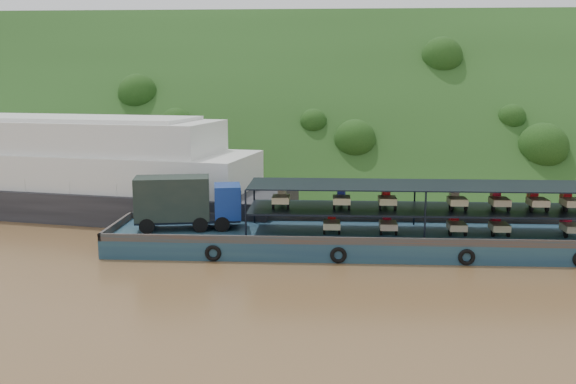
{
  "coord_description": "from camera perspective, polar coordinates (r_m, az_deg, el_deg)",
  "views": [
    {
      "loc": [
        0.74,
        -43.97,
        11.61
      ],
      "look_at": [
        -2.0,
        3.0,
        3.2
      ],
      "focal_mm": 40.0,
      "sensor_mm": 36.0,
      "label": 1
    }
  ],
  "objects": [
    {
      "name": "ground",
      "position": [
        45.49,
        2.3,
        -4.66
      ],
      "size": [
        160.0,
        160.0,
        0.0
      ],
      "primitive_type": "plane",
      "color": "brown",
      "rests_on": "ground"
    },
    {
      "name": "cargo_barge",
      "position": [
        44.12,
        5.3,
        -3.52
      ],
      "size": [
        35.0,
        7.18,
        4.89
      ],
      "color": "#142B47",
      "rests_on": "ground"
    },
    {
      "name": "hillside",
      "position": [
        80.82,
        2.78,
        1.86
      ],
      "size": [
        140.0,
        39.6,
        39.6
      ],
      "primitive_type": "cube",
      "rotation": [
        0.79,
        0.0,
        0.0
      ],
      "color": "#1A3312",
      "rests_on": "ground"
    },
    {
      "name": "passenger_ferry",
      "position": [
        59.86,
        -19.76,
        1.85
      ],
      "size": [
        42.29,
        17.99,
        8.32
      ],
      "rotation": [
        0.0,
        0.0,
        -0.19
      ],
      "color": "black",
      "rests_on": "ground"
    }
  ]
}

